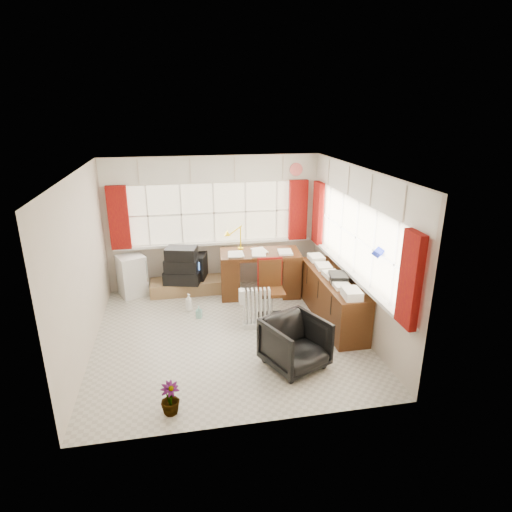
{
  "coord_description": "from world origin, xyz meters",
  "views": [
    {
      "loc": [
        -0.67,
        -5.8,
        3.33
      ],
      "look_at": [
        0.53,
        0.55,
        1.06
      ],
      "focal_mm": 30.0,
      "sensor_mm": 36.0,
      "label": 1
    }
  ],
  "objects_px": {
    "office_chair": "(295,343)",
    "tv_bench": "(188,286)",
    "desk_lamp": "(240,233)",
    "crt_tv": "(192,266)",
    "radiator": "(257,312)",
    "mini_fridge": "(132,276)",
    "credenza": "(332,297)",
    "desk": "(260,271)",
    "task_chair": "(271,287)"
  },
  "relations": [
    {
      "from": "office_chair",
      "to": "crt_tv",
      "type": "height_order",
      "value": "crt_tv"
    },
    {
      "from": "radiator",
      "to": "mini_fridge",
      "type": "bearing_deg",
      "value": 140.96
    },
    {
      "from": "credenza",
      "to": "crt_tv",
      "type": "distance_m",
      "value": 2.73
    },
    {
      "from": "task_chair",
      "to": "crt_tv",
      "type": "height_order",
      "value": "task_chair"
    },
    {
      "from": "credenza",
      "to": "desk",
      "type": "bearing_deg",
      "value": 129.31
    },
    {
      "from": "office_chair",
      "to": "crt_tv",
      "type": "xyz_separation_m",
      "value": [
        -1.22,
        2.85,
        0.14
      ]
    },
    {
      "from": "credenza",
      "to": "desk_lamp",
      "type": "bearing_deg",
      "value": 131.65
    },
    {
      "from": "tv_bench",
      "to": "mini_fridge",
      "type": "xyz_separation_m",
      "value": [
        -1.01,
        0.08,
        0.26
      ]
    },
    {
      "from": "desk_lamp",
      "to": "mini_fridge",
      "type": "xyz_separation_m",
      "value": [
        -2.01,
        0.16,
        -0.76
      ]
    },
    {
      "from": "office_chair",
      "to": "radiator",
      "type": "bearing_deg",
      "value": 80.34
    },
    {
      "from": "desk",
      "to": "desk_lamp",
      "type": "relative_size",
      "value": 3.3
    },
    {
      "from": "desk_lamp",
      "to": "crt_tv",
      "type": "height_order",
      "value": "desk_lamp"
    },
    {
      "from": "tv_bench",
      "to": "desk",
      "type": "bearing_deg",
      "value": -14.46
    },
    {
      "from": "task_chair",
      "to": "radiator",
      "type": "relative_size",
      "value": 1.53
    },
    {
      "from": "crt_tv",
      "to": "office_chair",
      "type": "bearing_deg",
      "value": -66.77
    },
    {
      "from": "tv_bench",
      "to": "mini_fridge",
      "type": "height_order",
      "value": "mini_fridge"
    },
    {
      "from": "desk",
      "to": "task_chair",
      "type": "relative_size",
      "value": 1.49
    },
    {
      "from": "radiator",
      "to": "tv_bench",
      "type": "relative_size",
      "value": 0.47
    },
    {
      "from": "office_chair",
      "to": "credenza",
      "type": "height_order",
      "value": "credenza"
    },
    {
      "from": "radiator",
      "to": "crt_tv",
      "type": "height_order",
      "value": "crt_tv"
    },
    {
      "from": "office_chair",
      "to": "radiator",
      "type": "distance_m",
      "value": 1.2
    },
    {
      "from": "tv_bench",
      "to": "crt_tv",
      "type": "bearing_deg",
      "value": 52.35
    },
    {
      "from": "office_chair",
      "to": "tv_bench",
      "type": "height_order",
      "value": "office_chair"
    },
    {
      "from": "desk_lamp",
      "to": "mini_fridge",
      "type": "bearing_deg",
      "value": 175.53
    },
    {
      "from": "credenza",
      "to": "crt_tv",
      "type": "relative_size",
      "value": 3.28
    },
    {
      "from": "desk_lamp",
      "to": "office_chair",
      "type": "relative_size",
      "value": 0.6
    },
    {
      "from": "desk_lamp",
      "to": "task_chair",
      "type": "distance_m",
      "value": 1.34
    },
    {
      "from": "office_chair",
      "to": "radiator",
      "type": "relative_size",
      "value": 1.15
    },
    {
      "from": "desk_lamp",
      "to": "credenza",
      "type": "relative_size",
      "value": 0.23
    },
    {
      "from": "task_chair",
      "to": "tv_bench",
      "type": "bearing_deg",
      "value": 136.87
    },
    {
      "from": "task_chair",
      "to": "credenza",
      "type": "xyz_separation_m",
      "value": [
        0.97,
        -0.29,
        -0.14
      ]
    },
    {
      "from": "desk",
      "to": "desk_lamp",
      "type": "bearing_deg",
      "value": 140.41
    },
    {
      "from": "desk",
      "to": "tv_bench",
      "type": "distance_m",
      "value": 1.39
    },
    {
      "from": "crt_tv",
      "to": "radiator",
      "type": "bearing_deg",
      "value": -61.51
    },
    {
      "from": "desk_lamp",
      "to": "radiator",
      "type": "distance_m",
      "value": 1.73
    },
    {
      "from": "credenza",
      "to": "crt_tv",
      "type": "xyz_separation_m",
      "value": [
        -2.18,
        1.65,
        0.08
      ]
    },
    {
      "from": "radiator",
      "to": "office_chair",
      "type": "bearing_deg",
      "value": -75.25
    },
    {
      "from": "office_chair",
      "to": "mini_fridge",
      "type": "height_order",
      "value": "mini_fridge"
    },
    {
      "from": "task_chair",
      "to": "office_chair",
      "type": "distance_m",
      "value": 1.5
    },
    {
      "from": "credenza",
      "to": "task_chair",
      "type": "bearing_deg",
      "value": 163.23
    },
    {
      "from": "desk_lamp",
      "to": "radiator",
      "type": "relative_size",
      "value": 0.69
    },
    {
      "from": "task_chair",
      "to": "radiator",
      "type": "bearing_deg",
      "value": -131.54
    },
    {
      "from": "desk_lamp",
      "to": "credenza",
      "type": "xyz_separation_m",
      "value": [
        1.28,
        -1.44,
        -0.75
      ]
    },
    {
      "from": "desk",
      "to": "office_chair",
      "type": "bearing_deg",
      "value": -89.79
    },
    {
      "from": "desk_lamp",
      "to": "office_chair",
      "type": "distance_m",
      "value": 2.78
    },
    {
      "from": "tv_bench",
      "to": "mini_fridge",
      "type": "distance_m",
      "value": 1.05
    },
    {
      "from": "crt_tv",
      "to": "credenza",
      "type": "bearing_deg",
      "value": -37.05
    },
    {
      "from": "task_chair",
      "to": "credenza",
      "type": "bearing_deg",
      "value": -16.77
    },
    {
      "from": "task_chair",
      "to": "crt_tv",
      "type": "bearing_deg",
      "value": 131.85
    },
    {
      "from": "task_chair",
      "to": "credenza",
      "type": "distance_m",
      "value": 1.02
    }
  ]
}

